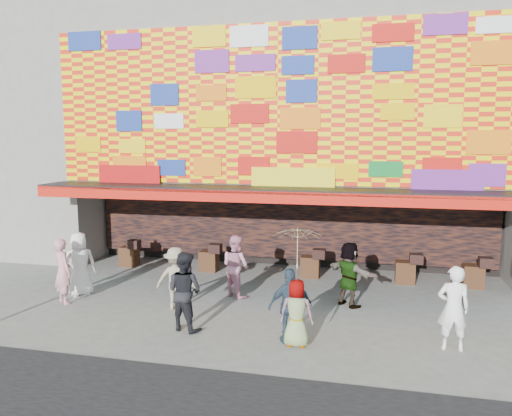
# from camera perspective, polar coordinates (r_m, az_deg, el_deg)

# --- Properties ---
(ground) EXTENTS (90.00, 90.00, 0.00)m
(ground) POSITION_cam_1_polar(r_m,az_deg,el_deg) (12.57, -1.07, -13.21)
(ground) COLOR slate
(ground) RESTS_ON ground
(shop_building) EXTENTS (15.20, 9.40, 10.00)m
(shop_building) POSITION_cam_1_polar(r_m,az_deg,el_deg) (19.76, 4.78, 9.97)
(shop_building) COLOR gray
(shop_building) RESTS_ON ground
(neighbor_left) EXTENTS (11.00, 8.00, 12.00)m
(neighbor_left) POSITION_cam_1_polar(r_m,az_deg,el_deg) (25.08, -26.70, 10.49)
(neighbor_left) COLOR gray
(neighbor_left) RESTS_ON ground
(ped_a) EXTENTS (1.08, 1.05, 1.87)m
(ped_a) POSITION_cam_1_polar(r_m,az_deg,el_deg) (15.37, -19.51, -6.06)
(ped_a) COLOR white
(ped_a) RESTS_ON ground
(ped_b) EXTENTS (0.79, 0.72, 1.82)m
(ped_b) POSITION_cam_1_polar(r_m,az_deg,el_deg) (14.84, -21.21, -6.74)
(ped_b) COLOR pink
(ped_b) RESTS_ON ground
(ped_c) EXTENTS (1.10, 0.97, 1.90)m
(ped_c) POSITION_cam_1_polar(r_m,az_deg,el_deg) (12.12, -8.16, -9.36)
(ped_c) COLOR black
(ped_c) RESTS_ON ground
(ped_d) EXTENTS (1.14, 0.74, 1.67)m
(ped_d) POSITION_cam_1_polar(r_m,az_deg,el_deg) (13.59, -9.16, -7.94)
(ped_d) COLOR tan
(ped_d) RESTS_ON ground
(ped_e) EXTENTS (1.08, 0.79, 1.70)m
(ped_e) POSITION_cam_1_polar(r_m,az_deg,el_deg) (11.32, 3.94, -11.08)
(ped_e) COLOR #2F4153
(ped_e) RESTS_ON ground
(ped_f) EXTENTS (1.61, 1.45, 1.78)m
(ped_f) POSITION_cam_1_polar(r_m,az_deg,el_deg) (13.87, 10.61, -7.43)
(ped_f) COLOR gray
(ped_f) RESTS_ON ground
(ped_g) EXTENTS (0.75, 0.49, 1.50)m
(ped_g) POSITION_cam_1_polar(r_m,az_deg,el_deg) (11.18, 4.66, -11.87)
(ped_g) COLOR gray
(ped_g) RESTS_ON ground
(ped_h) EXTENTS (0.70, 0.49, 1.86)m
(ped_h) POSITION_cam_1_polar(r_m,az_deg,el_deg) (11.70, 21.64, -10.59)
(ped_h) COLOR white
(ped_h) RESTS_ON ground
(ped_i) EXTENTS (1.10, 1.04, 1.80)m
(ped_i) POSITION_cam_1_polar(r_m,az_deg,el_deg) (14.47, -2.35, -6.61)
(ped_i) COLOR pink
(ped_i) RESTS_ON ground
(parasol) EXTENTS (1.05, 1.07, 1.90)m
(parasol) POSITION_cam_1_polar(r_m,az_deg,el_deg) (10.78, 4.74, -4.74)
(parasol) COLOR beige
(parasol) RESTS_ON ground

